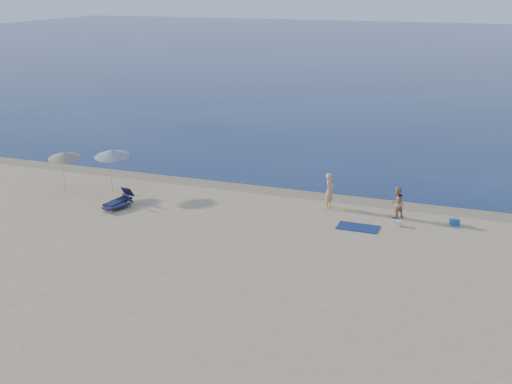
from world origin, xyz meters
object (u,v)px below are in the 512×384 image
umbrella_near (112,153)px  blue_cooler (455,222)px  person_right (397,202)px  person_left (330,191)px

umbrella_near → blue_cooler: bearing=-7.9°
person_right → umbrella_near: 15.84m
blue_cooler → person_right: bearing=156.9°
person_left → umbrella_near: (-12.21, -1.43, 1.27)m
umbrella_near → person_right: bearing=-7.1°
person_left → umbrella_near: size_ratio=0.74×
person_right → umbrella_near: bearing=-44.4°
person_left → umbrella_near: umbrella_near is taller
blue_cooler → umbrella_near: size_ratio=0.17×
person_left → person_right: bearing=-88.7°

